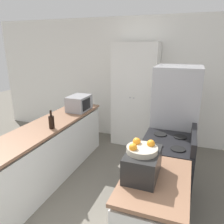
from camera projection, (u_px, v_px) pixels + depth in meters
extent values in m
cube|color=white|center=(137.00, 81.00, 4.67)|extent=(7.00, 0.06, 2.60)
cube|color=silver|center=(50.00, 153.00, 3.45)|extent=(0.58, 2.56, 0.82)
cube|color=#896047|center=(47.00, 125.00, 3.32)|extent=(0.60, 2.61, 0.04)
cube|color=silver|center=(153.00, 222.00, 2.10)|extent=(0.58, 0.88, 0.82)
cube|color=#896047|center=(155.00, 181.00, 1.96)|extent=(0.60, 0.90, 0.04)
cube|color=white|center=(135.00, 95.00, 4.49)|extent=(0.90, 0.45, 2.10)
sphere|color=#B2B2B7|center=(130.00, 98.00, 4.29)|extent=(0.03, 0.03, 0.03)
sphere|color=#B2B2B7|center=(134.00, 98.00, 4.26)|extent=(0.03, 0.03, 0.03)
cube|color=black|center=(166.00, 173.00, 2.85)|extent=(0.64, 0.77, 0.89)
cube|color=black|center=(141.00, 175.00, 2.99)|extent=(0.02, 0.68, 0.49)
cube|color=black|center=(194.00, 139.00, 2.60)|extent=(0.06, 0.73, 0.16)
cylinder|color=black|center=(156.00, 146.00, 2.59)|extent=(0.17, 0.17, 0.01)
cylinder|color=black|center=(160.00, 134.00, 2.93)|extent=(0.17, 0.17, 0.01)
cylinder|color=black|center=(178.00, 149.00, 2.51)|extent=(0.17, 0.17, 0.01)
cylinder|color=black|center=(180.00, 137.00, 2.84)|extent=(0.17, 0.17, 0.01)
cube|color=#A3A3A8|center=(175.00, 123.00, 3.41)|extent=(0.66, 0.68, 1.75)
cylinder|color=gray|center=(150.00, 119.00, 3.33)|extent=(0.02, 0.02, 0.96)
cube|color=#939399|center=(79.00, 103.00, 3.98)|extent=(0.33, 0.47, 0.27)
cube|color=black|center=(86.00, 104.00, 3.90)|extent=(0.01, 0.29, 0.20)
cylinder|color=black|center=(52.00, 122.00, 3.13)|extent=(0.08, 0.08, 0.18)
cylinder|color=black|center=(51.00, 113.00, 3.09)|extent=(0.03, 0.03, 0.09)
cube|color=black|center=(143.00, 164.00, 1.98)|extent=(0.29, 0.44, 0.24)
cube|color=black|center=(127.00, 161.00, 2.03)|extent=(0.01, 0.31, 0.14)
cylinder|color=#B2A893|center=(142.00, 150.00, 1.93)|extent=(0.28, 0.28, 0.05)
sphere|color=orange|center=(151.00, 144.00, 1.95)|extent=(0.07, 0.07, 0.07)
sphere|color=orange|center=(137.00, 141.00, 2.00)|extent=(0.07, 0.07, 0.07)
sphere|color=orange|center=(133.00, 147.00, 1.88)|extent=(0.07, 0.07, 0.07)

